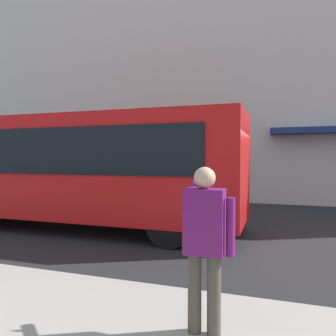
% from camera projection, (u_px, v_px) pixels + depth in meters
% --- Properties ---
extents(ground_plane, '(60.00, 60.00, 0.00)m').
position_uv_depth(ground_plane, '(209.00, 237.00, 7.86)').
color(ground_plane, '#232326').
extents(building_facade_far, '(28.00, 1.55, 12.00)m').
position_uv_depth(building_facade_far, '(240.00, 65.00, 14.11)').
color(building_facade_far, beige).
rests_on(building_facade_far, ground_plane).
extents(red_bus, '(9.05, 2.54, 3.08)m').
position_uv_depth(red_bus, '(77.00, 167.00, 8.87)').
color(red_bus, red).
rests_on(red_bus, ground_plane).
extents(pedestrian_photographer, '(0.53, 0.52, 1.70)m').
position_uv_depth(pedestrian_photographer, '(205.00, 237.00, 3.26)').
color(pedestrian_photographer, '#4C4238').
rests_on(pedestrian_photographer, sidewalk_curb).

